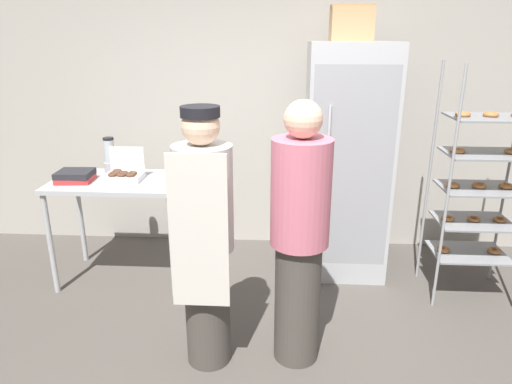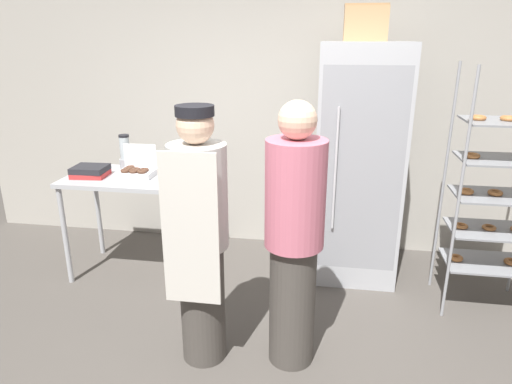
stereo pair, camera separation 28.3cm
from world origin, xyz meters
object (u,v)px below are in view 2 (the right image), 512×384
(person_baker, at_px, (200,237))
(binder_stack, at_px, (90,171))
(person_customer, at_px, (294,238))
(blender_pitcher, at_px, (125,154))
(baking_rack, at_px, (495,194))
(donut_box, at_px, (136,171))
(refrigerator, at_px, (358,165))
(cardboard_storage_box, at_px, (365,23))

(person_baker, bearing_deg, binder_stack, 141.51)
(person_customer, bearing_deg, blender_pitcher, 143.45)
(baking_rack, distance_m, person_customer, 1.66)
(binder_stack, bearing_deg, donut_box, 8.80)
(refrigerator, relative_size, donut_box, 6.74)
(binder_stack, bearing_deg, baking_rack, -0.20)
(blender_pitcher, bearing_deg, binder_stack, -125.05)
(baking_rack, bearing_deg, donut_box, 178.56)
(baking_rack, xyz_separation_m, cardboard_storage_box, (-0.99, 0.45, 1.19))
(blender_pitcher, xyz_separation_m, cardboard_storage_box, (2.01, 0.16, 1.08))
(baking_rack, relative_size, blender_pitcher, 6.03)
(donut_box, relative_size, person_baker, 0.18)
(donut_box, distance_m, blender_pitcher, 0.30)
(cardboard_storage_box, distance_m, person_baker, 2.13)
(baking_rack, height_order, blender_pitcher, baking_rack)
(blender_pitcher, height_order, cardboard_storage_box, cardboard_storage_box)
(blender_pitcher, distance_m, person_baker, 1.63)
(donut_box, bearing_deg, baking_rack, -1.44)
(baking_rack, bearing_deg, person_baker, -153.96)
(person_customer, bearing_deg, refrigerator, 71.20)
(donut_box, height_order, person_baker, person_baker)
(refrigerator, relative_size, person_baker, 1.20)
(donut_box, bearing_deg, binder_stack, -171.20)
(binder_stack, height_order, cardboard_storage_box, cardboard_storage_box)
(baking_rack, xyz_separation_m, blender_pitcher, (-3.00, 0.29, 0.12))
(refrigerator, xyz_separation_m, baking_rack, (0.97, -0.37, -0.07))
(cardboard_storage_box, height_order, person_customer, cardboard_storage_box)
(person_baker, bearing_deg, person_customer, 6.95)
(refrigerator, distance_m, person_baker, 1.67)
(person_baker, xyz_separation_m, person_customer, (0.57, 0.07, 0.00))
(blender_pitcher, bearing_deg, donut_box, -49.35)
(blender_pitcher, xyz_separation_m, binder_stack, (-0.20, -0.28, -0.09))
(refrigerator, distance_m, cardboard_storage_box, 1.12)
(donut_box, distance_m, person_baker, 1.33)
(donut_box, bearing_deg, person_customer, -34.40)
(binder_stack, relative_size, person_customer, 0.17)
(blender_pitcher, distance_m, cardboard_storage_box, 2.28)
(refrigerator, distance_m, baking_rack, 1.04)
(refrigerator, distance_m, blender_pitcher, 2.03)
(refrigerator, distance_m, donut_box, 1.86)
(baking_rack, bearing_deg, binder_stack, 179.80)
(person_customer, bearing_deg, donut_box, 145.60)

